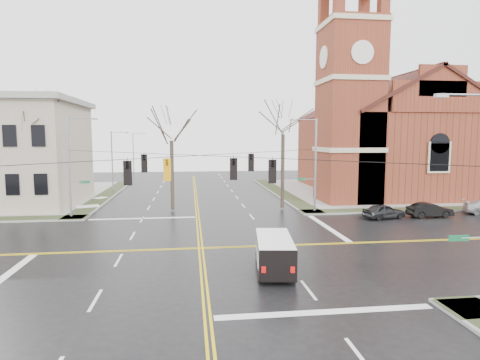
{
  "coord_description": "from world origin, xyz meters",
  "views": [
    {
      "loc": [
        -0.62,
        -26.23,
        7.41
      ],
      "look_at": [
        3.39,
        6.0,
        3.9
      ],
      "focal_mm": 30.0,
      "sensor_mm": 36.0,
      "label": 1
    }
  ],
  "objects": [
    {
      "name": "cargo_van",
      "position": [
        3.95,
        -4.88,
        1.11
      ],
      "size": [
        2.54,
        5.13,
        1.87
      ],
      "rotation": [
        0.0,
        0.0,
        -0.13
      ],
      "color": "white",
      "rests_on": "ground"
    },
    {
      "name": "parked_car_a",
      "position": [
        16.8,
        7.73,
        0.67
      ],
      "size": [
        4.18,
        2.38,
        1.34
      ],
      "primitive_type": "imported",
      "rotation": [
        0.0,
        0.0,
        1.78
      ],
      "color": "black",
      "rests_on": "ground"
    },
    {
      "name": "ground",
      "position": [
        0.0,
        0.0,
        0.0
      ],
      "size": [
        120.0,
        120.0,
        0.0
      ],
      "primitive_type": "plane",
      "color": "black",
      "rests_on": "ground"
    },
    {
      "name": "road_markings",
      "position": [
        0.0,
        0.0,
        0.01
      ],
      "size": [
        100.0,
        100.0,
        0.01
      ],
      "color": "gold",
      "rests_on": "ground"
    },
    {
      "name": "streetlight_north_a",
      "position": [
        -10.65,
        28.0,
        4.47
      ],
      "size": [
        2.3,
        0.2,
        8.0
      ],
      "color": "gray",
      "rests_on": "ground"
    },
    {
      "name": "tree_nw_far",
      "position": [
        -14.91,
        14.02,
        8.99
      ],
      "size": [
        4.0,
        4.0,
        12.44
      ],
      "color": "#332A21",
      "rests_on": "ground"
    },
    {
      "name": "tree_ne",
      "position": [
        8.71,
        13.57,
        8.15
      ],
      "size": [
        4.0,
        4.0,
        11.26
      ],
      "color": "#332A21",
      "rests_on": "ground"
    },
    {
      "name": "tree_nw_near",
      "position": [
        -2.42,
        14.01,
        7.49
      ],
      "size": [
        4.0,
        4.0,
        10.33
      ],
      "color": "#332A21",
      "rests_on": "ground"
    },
    {
      "name": "signal_pole_ne",
      "position": [
        11.32,
        11.5,
        4.95
      ],
      "size": [
        2.75,
        0.22,
        9.0
      ],
      "color": "gray",
      "rests_on": "ground"
    },
    {
      "name": "church",
      "position": [
        24.76,
        24.78,
        8.43
      ],
      "size": [
        24.28,
        27.48,
        27.5
      ],
      "color": "brown",
      "rests_on": "ground"
    },
    {
      "name": "parked_car_b",
      "position": [
        21.3,
        7.8,
        0.67
      ],
      "size": [
        4.08,
        1.47,
        1.34
      ],
      "primitive_type": "imported",
      "rotation": [
        0.0,
        0.0,
        1.58
      ],
      "color": "black",
      "rests_on": "ground"
    },
    {
      "name": "span_wires",
      "position": [
        0.0,
        0.0,
        6.2
      ],
      "size": [
        23.02,
        23.02,
        0.03
      ],
      "color": "black",
      "rests_on": "ground"
    },
    {
      "name": "traffic_signals",
      "position": [
        -0.0,
        -0.67,
        5.45
      ],
      "size": [
        8.21,
        8.26,
        1.3
      ],
      "color": "black",
      "rests_on": "ground"
    },
    {
      "name": "streetlight_north_b",
      "position": [
        -10.65,
        48.0,
        4.47
      ],
      "size": [
        2.3,
        0.2,
        8.0
      ],
      "color": "gray",
      "rests_on": "ground"
    },
    {
      "name": "signal_pole_nw",
      "position": [
        -11.32,
        11.5,
        4.95
      ],
      "size": [
        2.75,
        0.22,
        9.0
      ],
      "color": "gray",
      "rests_on": "ground"
    },
    {
      "name": "sidewalks",
      "position": [
        0.0,
        0.0,
        0.08
      ],
      "size": [
        80.0,
        80.0,
        0.17
      ],
      "color": "gray",
      "rests_on": "ground"
    }
  ]
}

